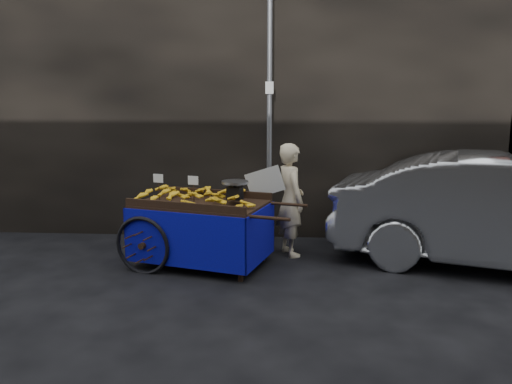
# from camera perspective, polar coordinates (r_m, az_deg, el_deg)

# --- Properties ---
(ground) EXTENTS (80.00, 80.00, 0.00)m
(ground) POSITION_cam_1_polar(r_m,az_deg,el_deg) (6.74, -1.53, -8.74)
(ground) COLOR black
(ground) RESTS_ON ground
(building_wall) EXTENTS (13.50, 2.00, 5.00)m
(building_wall) POSITION_cam_1_polar(r_m,az_deg,el_deg) (8.95, 2.48, 12.25)
(building_wall) COLOR black
(building_wall) RESTS_ON ground
(street_pole) EXTENTS (0.12, 0.10, 4.00)m
(street_pole) POSITION_cam_1_polar(r_m,az_deg,el_deg) (7.65, 1.55, 8.87)
(street_pole) COLOR slate
(street_pole) RESTS_ON ground
(banana_cart) EXTENTS (2.52, 1.64, 1.27)m
(banana_cart) POSITION_cam_1_polar(r_m,az_deg,el_deg) (6.76, -6.69, -1.89)
(banana_cart) COLOR black
(banana_cart) RESTS_ON ground
(vendor) EXTENTS (0.95, 0.70, 1.62)m
(vendor) POSITION_cam_1_polar(r_m,az_deg,el_deg) (7.16, 3.94, -0.88)
(vendor) COLOR beige
(vendor) RESTS_ON ground
(plastic_bag) EXTENTS (0.29, 0.23, 0.26)m
(plastic_bag) POSITION_cam_1_polar(r_m,az_deg,el_deg) (7.11, -0.87, -6.62)
(plastic_bag) COLOR blue
(plastic_bag) RESTS_ON ground
(parked_car) EXTENTS (4.84, 2.91, 1.51)m
(parked_car) POSITION_cam_1_polar(r_m,az_deg,el_deg) (7.37, 27.02, -2.16)
(parked_car) COLOR silver
(parked_car) RESTS_ON ground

